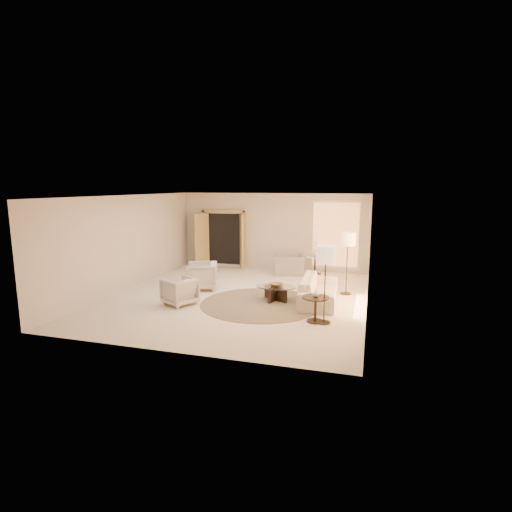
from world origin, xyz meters
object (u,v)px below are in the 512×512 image
(armchair_left, at_px, (202,275))
(side_table, at_px, (315,263))
(armchair_right, at_px, (180,290))
(accent_chair, at_px, (289,261))
(floor_lamp_near, at_px, (348,242))
(coffee_table, at_px, (276,292))
(bowl, at_px, (276,285))
(side_vase, at_px, (315,253))
(end_vase, at_px, (316,294))
(sofa, at_px, (319,289))
(end_table, at_px, (315,305))
(floor_lamp_far, at_px, (326,258))

(armchair_left, relative_size, side_table, 1.37)
(armchair_right, distance_m, accent_chair, 4.79)
(accent_chair, height_order, floor_lamp_near, floor_lamp_near)
(coffee_table, xyz_separation_m, side_table, (0.57, 3.54, 0.14))
(bowl, xyz_separation_m, side_vase, (0.57, 3.54, 0.32))
(end_vase, bearing_deg, armchair_right, 174.00)
(sofa, relative_size, armchair_right, 2.98)
(end_table, bearing_deg, side_vase, 98.09)
(floor_lamp_near, xyz_separation_m, floor_lamp_far, (-0.32, -2.65, -0.00))
(accent_chair, xyz_separation_m, floor_lamp_near, (2.10, -2.10, 1.05))
(sofa, distance_m, end_vase, 1.69)
(coffee_table, bearing_deg, armchair_left, 166.85)
(floor_lamp_far, height_order, end_vase, floor_lamp_far)
(accent_chair, relative_size, floor_lamp_far, 0.60)
(floor_lamp_near, bearing_deg, armchair_left, -171.42)
(accent_chair, bearing_deg, bowl, 82.13)
(armchair_left, distance_m, armchair_right, 1.61)
(coffee_table, bearing_deg, side_table, 80.90)
(side_table, xyz_separation_m, end_vase, (0.70, -4.95, 0.28))
(side_table, xyz_separation_m, side_vase, (-0.00, 0.00, 0.37))
(sofa, relative_size, bowl, 6.58)
(sofa, bearing_deg, armchair_left, 81.82)
(armchair_right, height_order, end_vase, armchair_right)
(coffee_table, relative_size, end_vase, 8.75)
(side_vase, bearing_deg, armchair_right, -122.38)
(coffee_table, height_order, floor_lamp_near, floor_lamp_near)
(coffee_table, relative_size, floor_lamp_far, 0.80)
(armchair_right, xyz_separation_m, floor_lamp_near, (4.12, 2.24, 1.12))
(armchair_left, xyz_separation_m, accent_chair, (2.12, 2.73, 0.02))
(armchair_right, xyz_separation_m, end_vase, (3.61, -0.38, 0.28))
(accent_chair, bearing_deg, sofa, 102.12)
(end_table, xyz_separation_m, floor_lamp_near, (0.52, 2.62, 1.11))
(side_table, relative_size, end_vase, 4.00)
(coffee_table, height_order, side_table, side_table)
(armchair_right, relative_size, side_vase, 3.31)
(armchair_right, xyz_separation_m, side_vase, (2.90, 4.57, 0.37))
(bowl, height_order, side_vase, side_vase)
(armchair_right, bearing_deg, floor_lamp_far, 111.97)
(side_table, xyz_separation_m, bowl, (-0.57, -3.54, 0.05))
(side_table, bearing_deg, floor_lamp_far, -79.70)
(coffee_table, xyz_separation_m, floor_lamp_far, (1.47, -1.45, 1.26))
(coffee_table, xyz_separation_m, floor_lamp_near, (1.79, 1.20, 1.26))
(accent_chair, relative_size, floor_lamp_near, 0.60)
(bowl, bearing_deg, armchair_right, -156.04)
(armchair_left, xyz_separation_m, floor_lamp_near, (4.21, 0.64, 1.07))
(end_table, height_order, side_vase, side_vase)
(end_table, height_order, end_vase, end_vase)
(end_table, bearing_deg, bowl, 131.90)
(sofa, distance_m, floor_lamp_far, 2.08)
(coffee_table, distance_m, end_table, 1.91)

